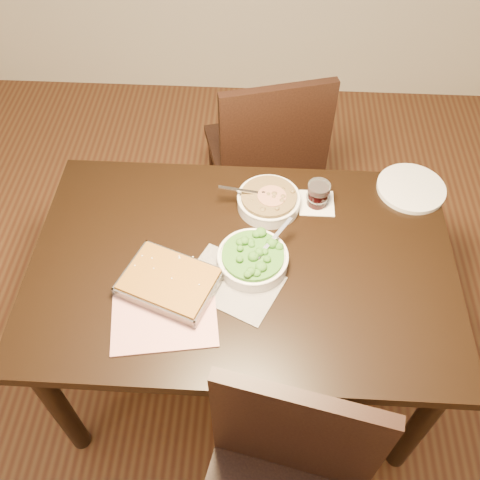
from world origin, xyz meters
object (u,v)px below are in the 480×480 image
Objects in this scene: wine_tumbler at (318,194)px; baking_dish at (170,283)px; table at (242,278)px; stew_bowl at (269,200)px; broccoli_bowl at (253,259)px; chair_far at (267,153)px; dinner_plate at (411,188)px.

baking_dish is at bearing -140.86° from wine_tumbler.
stew_bowl is at bearing 72.42° from table.
broccoli_bowl reaches higher than table.
chair_far is (-0.18, 0.48, -0.25)m from wine_tumbler.
baking_dish is 0.94m from chair_far.
broccoli_bowl is at bearing 42.78° from baking_dish.
wine_tumbler is 0.57m from chair_far.
dinner_plate is (0.35, 0.09, -0.04)m from wine_tumbler.
chair_far is at bearing 110.91° from wine_tumbler.
stew_bowl is 0.18m from wine_tumbler.
broccoli_bowl is at bearing -18.92° from table.
stew_bowl is at bearing -172.54° from wine_tumbler.
baking_dish is at bearing -152.93° from table.
wine_tumbler is at bearing -165.96° from dinner_plate.
dinner_plate is at bearing 14.04° from wine_tumbler.
stew_bowl reaches higher than baking_dish.
baking_dish is 0.35× the size of chair_far.
wine_tumbler reaches higher than baking_dish.
table is 5.60× the size of stew_bowl.
table is at bearing -132.75° from wine_tumbler.
table is 0.28m from baking_dish.
table is 1.42× the size of chair_far.
baking_dish is 0.61m from wine_tumbler.
dinner_plate is 0.69m from chair_far.
wine_tumbler is at bearing 52.46° from broccoli_bowl.
table is 0.13m from broccoli_bowl.
table is at bearing -149.04° from dinner_plate.
broccoli_bowl reaches higher than dinner_plate.
broccoli_bowl is at bearing -99.88° from stew_bowl.
stew_bowl is (0.08, 0.25, 0.13)m from table.
stew_bowl is 0.55m from chair_far.
broccoli_bowl is 0.68× the size of baking_dish.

